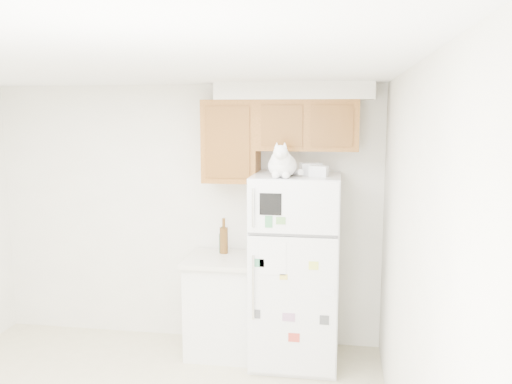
% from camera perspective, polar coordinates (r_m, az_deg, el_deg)
% --- Properties ---
extents(room_shell, '(3.84, 4.04, 2.52)m').
position_cam_1_polar(room_shell, '(3.63, -13.50, -0.78)').
color(room_shell, white).
rests_on(room_shell, ground_plane).
extents(refrigerator, '(0.76, 0.78, 1.70)m').
position_cam_1_polar(refrigerator, '(4.88, 4.20, -8.15)').
color(refrigerator, white).
rests_on(refrigerator, ground_plane).
extents(base_counter, '(0.64, 0.64, 0.92)m').
position_cam_1_polar(base_counter, '(5.17, -3.57, -11.72)').
color(base_counter, white).
rests_on(base_counter, ground_plane).
extents(cat, '(0.29, 0.43, 0.30)m').
position_cam_1_polar(cat, '(4.51, 2.79, 2.98)').
color(cat, white).
rests_on(cat, refrigerator).
extents(storage_box_back, '(0.21, 0.17, 0.10)m').
position_cam_1_polar(storage_box_back, '(4.76, 5.79, 2.45)').
color(storage_box_back, white).
rests_on(storage_box_back, refrigerator).
extents(storage_box_front, '(0.17, 0.14, 0.09)m').
position_cam_1_polar(storage_box_front, '(4.62, 6.62, 2.20)').
color(storage_box_front, white).
rests_on(storage_box_front, refrigerator).
extents(bottle_green, '(0.06, 0.06, 0.26)m').
position_cam_1_polar(bottle_green, '(5.13, -3.57, -5.05)').
color(bottle_green, '#19381E').
rests_on(bottle_green, base_counter).
extents(bottle_amber, '(0.08, 0.08, 0.34)m').
position_cam_1_polar(bottle_amber, '(5.12, -3.41, -4.62)').
color(bottle_amber, '#593814').
rests_on(bottle_amber, base_counter).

